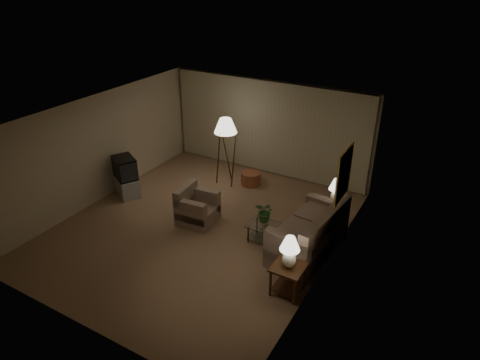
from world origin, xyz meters
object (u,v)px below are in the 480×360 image
Objects in this scene: tv_cabinet at (127,186)px; armchair at (198,209)px; side_table_far at (334,211)px; table_lamp_near at (290,249)px; sofa at (308,235)px; ottoman at (251,178)px; coffee_table at (271,233)px; table_lamp_far at (337,189)px; side_table_near at (288,274)px; vase at (265,222)px; floor_lamp at (226,150)px; crt_tv at (125,168)px.

armchair is at bearing 25.24° from tv_cabinet.
table_lamp_near is (0.00, -2.60, 0.58)m from side_table_far.
sofa is at bearing -91.14° from armchair.
sofa is 4.02× the size of ottoman.
table_lamp_near reaches higher than coffee_table.
tv_cabinet is at bearing -166.48° from table_lamp_far.
sofa reaches higher than armchair.
side_table_near is 3.63× the size of vase.
side_table_near is 0.56m from table_lamp_near.
armchair is 1.73m from vase.
side_table_near is 4.63m from floor_lamp.
vase is (-1.10, 1.25, -0.48)m from table_lamp_near.
side_table_near is at bearing -52.63° from coffee_table.
table_lamp_far is at bearing 90.00° from side_table_near.
armchair is 1.88m from coffee_table.
ottoman is (2.55, 2.13, -0.07)m from tv_cabinet.
table_lamp_near reaches higher than sofa.
armchair is at bearing -79.69° from sofa.
coffee_table is (-0.95, -1.35, -0.12)m from side_table_far.
table_lamp_near is 1.04× the size of table_lamp_far.
armchair reaches higher than side_table_near.
side_table_far is 0.58× the size of coffee_table.
vase is at bearing -42.07° from floor_lamp.
floor_lamp is (-3.28, 3.21, 0.01)m from table_lamp_near.
tv_cabinet is 1.67× the size of ottoman.
vase is at bearing -77.34° from sofa.
ottoman is at bearing -123.72° from sofa.
coffee_table is 4.28m from crt_tv.
vase is (-1.10, 1.25, 0.08)m from side_table_near.
sofa is 2.68m from armchair.
ottoman is (-1.70, 2.23, -0.10)m from coffee_table.
armchair is at bearing -153.34° from side_table_far.
vase is (-1.10, -1.35, -0.46)m from table_lamp_far.
tv_cabinet is 0.48× the size of floor_lamp.
armchair is at bearing 157.34° from table_lamp_near.
ottoman is at bearing 69.22° from tv_cabinet.
floor_lamp is 1.06m from ottoman.
armchair reaches higher than tv_cabinet.
ottoman is 3.24× the size of vase.
vase is at bearing -92.45° from armchair.
ottoman is 2.73m from vase.
ottoman is at bearing 161.65° from side_table_far.
vase reaches higher than ottoman.
side_table_near is (2.83, -1.18, 0.06)m from armchair.
side_table_near and side_table_far have the same top height.
table_lamp_near is at bearing -44.41° from floor_lamp.
side_table_far is 0.56m from table_lamp_far.
vase is at bearing 131.47° from side_table_near.
table_lamp_near is (0.15, -1.35, 0.55)m from sofa.
side_table_near is at bearing 13.03° from sofa.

